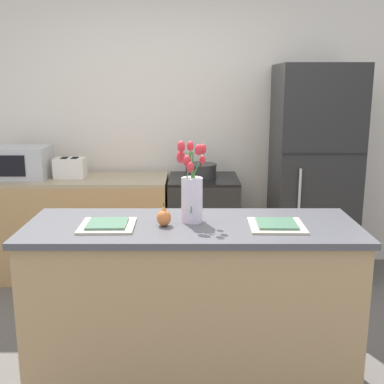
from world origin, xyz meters
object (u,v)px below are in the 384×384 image
(refrigerator, at_px, (313,174))
(toaster, at_px, (70,168))
(plate_setting_right, at_px, (277,225))
(cooking_pot, at_px, (201,170))
(microwave, at_px, (20,162))
(pear_figurine, at_px, (164,217))
(plate_setting_left, at_px, (107,225))
(flower_vase, at_px, (192,192))
(stove_range, at_px, (203,227))

(refrigerator, distance_m, toaster, 2.11)
(plate_setting_right, height_order, cooking_pot, cooking_pot)
(refrigerator, bearing_deg, cooking_pot, 177.56)
(refrigerator, relative_size, toaster, 6.60)
(cooking_pot, xyz_separation_m, microwave, (-1.56, -0.04, 0.08))
(pear_figurine, bearing_deg, plate_setting_left, -177.09)
(flower_vase, relative_size, microwave, 0.93)
(plate_setting_right, bearing_deg, flower_vase, 167.75)
(flower_vase, bearing_deg, plate_setting_left, -167.68)
(refrigerator, xyz_separation_m, pear_figurine, (-1.20, -1.64, 0.08))
(stove_range, xyz_separation_m, flower_vase, (-0.10, -1.55, 0.68))
(flower_vase, height_order, cooking_pot, flower_vase)
(plate_setting_left, distance_m, toaster, 1.78)
(pear_figurine, distance_m, plate_setting_right, 0.60)
(stove_range, relative_size, microwave, 1.85)
(refrigerator, distance_m, flower_vase, 1.89)
(refrigerator, xyz_separation_m, toaster, (-2.11, 0.02, 0.05))
(stove_range, xyz_separation_m, plate_setting_left, (-0.55, -1.65, 0.52))
(refrigerator, distance_m, pear_figurine, 2.03)
(pear_figurine, relative_size, toaster, 0.45)
(refrigerator, xyz_separation_m, plate_setting_left, (-1.50, -1.65, 0.04))
(flower_vase, relative_size, toaster, 1.59)
(cooking_pot, bearing_deg, flower_vase, -92.84)
(plate_setting_right, bearing_deg, stove_range, 101.91)
(microwave, bearing_deg, stove_range, 0.02)
(flower_vase, bearing_deg, toaster, 123.87)
(plate_setting_right, relative_size, toaster, 1.04)
(flower_vase, height_order, plate_setting_left, flower_vase)
(refrigerator, relative_size, pear_figurine, 14.54)
(flower_vase, xyz_separation_m, toaster, (-1.06, 1.58, -0.15))
(refrigerator, xyz_separation_m, flower_vase, (-1.05, -1.56, 0.20))
(refrigerator, height_order, flower_vase, refrigerator)
(pear_figurine, distance_m, microwave, 2.11)
(pear_figurine, distance_m, cooking_pot, 1.70)
(stove_range, xyz_separation_m, plate_setting_right, (0.35, -1.65, 0.52))
(stove_range, relative_size, pear_figurine, 7.00)
(toaster, bearing_deg, cooking_pot, 1.05)
(stove_range, height_order, plate_setting_left, plate_setting_left)
(cooking_pot, distance_m, microwave, 1.56)
(plate_setting_right, distance_m, toaster, 2.25)
(toaster, bearing_deg, microwave, -177.01)
(refrigerator, bearing_deg, toaster, 179.44)
(plate_setting_left, bearing_deg, pear_figurine, 2.91)
(pear_figurine, relative_size, plate_setting_right, 0.44)
(refrigerator, bearing_deg, plate_setting_left, -132.19)
(stove_range, xyz_separation_m, cooking_pot, (-0.02, 0.04, 0.50))
(plate_setting_left, xyz_separation_m, cooking_pot, (0.53, 1.69, -0.01))
(refrigerator, relative_size, plate_setting_left, 6.33)
(plate_setting_right, xyz_separation_m, microwave, (-1.93, 1.65, 0.06))
(pear_figurine, xyz_separation_m, plate_setting_right, (0.60, -0.02, -0.04))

